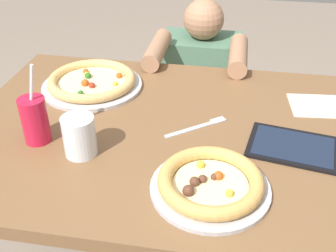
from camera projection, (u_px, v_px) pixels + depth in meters
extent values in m
cube|color=brown|center=(164.00, 133.00, 1.22)|extent=(1.20, 0.88, 0.04)
cylinder|color=brown|center=(63.00, 147.00, 1.80)|extent=(0.07, 0.07, 0.71)
cylinder|color=brown|center=(307.00, 173.00, 1.65)|extent=(0.07, 0.07, 0.71)
cylinder|color=#B7B7BC|center=(210.00, 188.00, 0.98)|extent=(0.29, 0.29, 0.01)
cylinder|color=beige|center=(210.00, 185.00, 0.97)|extent=(0.18, 0.18, 0.01)
torus|color=tan|center=(211.00, 181.00, 0.97)|extent=(0.25, 0.25, 0.04)
sphere|color=brown|center=(188.00, 191.00, 0.94)|extent=(0.03, 0.03, 0.03)
sphere|color=gold|center=(230.00, 193.00, 0.93)|extent=(0.02, 0.02, 0.02)
sphere|color=gold|center=(201.00, 165.00, 1.02)|extent=(0.02, 0.02, 0.02)
sphere|color=brown|center=(203.00, 179.00, 0.97)|extent=(0.02, 0.02, 0.02)
sphere|color=brown|center=(194.00, 182.00, 0.96)|extent=(0.02, 0.02, 0.02)
sphere|color=brown|center=(214.00, 177.00, 0.98)|extent=(0.02, 0.02, 0.02)
sphere|color=#BF4C19|center=(219.00, 176.00, 0.98)|extent=(0.02, 0.02, 0.02)
cylinder|color=#B7B7BC|center=(92.00, 86.00, 1.42)|extent=(0.34, 0.34, 0.01)
cylinder|color=beige|center=(92.00, 83.00, 1.41)|extent=(0.23, 0.23, 0.01)
torus|color=tan|center=(92.00, 80.00, 1.41)|extent=(0.30, 0.30, 0.03)
sphere|color=gold|center=(87.00, 75.00, 1.44)|extent=(0.02, 0.02, 0.02)
sphere|color=gold|center=(115.00, 84.00, 1.38)|extent=(0.02, 0.02, 0.02)
sphere|color=#BF4C19|center=(85.00, 83.00, 1.38)|extent=(0.03, 0.03, 0.03)
sphere|color=#2D6623|center=(88.00, 76.00, 1.43)|extent=(0.02, 0.02, 0.02)
sphere|color=#BF4C19|center=(86.00, 71.00, 1.46)|extent=(0.02, 0.02, 0.02)
sphere|color=#2D6623|center=(81.00, 93.00, 1.33)|extent=(0.02, 0.02, 0.02)
sphere|color=#BF4C19|center=(119.00, 76.00, 1.43)|extent=(0.02, 0.02, 0.02)
sphere|color=maroon|center=(92.00, 86.00, 1.37)|extent=(0.02, 0.02, 0.02)
cylinder|color=red|center=(35.00, 120.00, 1.12)|extent=(0.07, 0.07, 0.13)
cylinder|color=white|center=(31.00, 85.00, 1.06)|extent=(0.03, 0.01, 0.12)
cylinder|color=silver|center=(79.00, 136.00, 1.08)|extent=(0.09, 0.09, 0.11)
cube|color=white|center=(75.00, 131.00, 1.05)|extent=(0.03, 0.03, 0.02)
cube|color=white|center=(80.00, 126.00, 1.07)|extent=(0.03, 0.03, 0.02)
cube|color=white|center=(316.00, 106.00, 1.31)|extent=(0.17, 0.16, 0.00)
cube|color=silver|center=(190.00, 129.00, 1.20)|extent=(0.13, 0.11, 0.00)
cube|color=silver|center=(218.00, 120.00, 1.24)|extent=(0.05, 0.05, 0.00)
cube|color=black|center=(293.00, 147.00, 1.12)|extent=(0.27, 0.21, 0.01)
cube|color=#192338|center=(293.00, 146.00, 1.12)|extent=(0.23, 0.18, 0.00)
cylinder|color=#333847|center=(198.00, 137.00, 2.08)|extent=(0.28, 0.28, 0.45)
cube|color=#4C7259|center=(201.00, 70.00, 1.88)|extent=(0.35, 0.22, 0.31)
sphere|color=#A37556|center=(204.00, 19.00, 1.75)|extent=(0.17, 0.17, 0.17)
cylinder|color=#A37556|center=(157.00, 50.00, 1.61)|extent=(0.07, 0.28, 0.07)
cylinder|color=#A37556|center=(238.00, 55.00, 1.56)|extent=(0.07, 0.28, 0.07)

